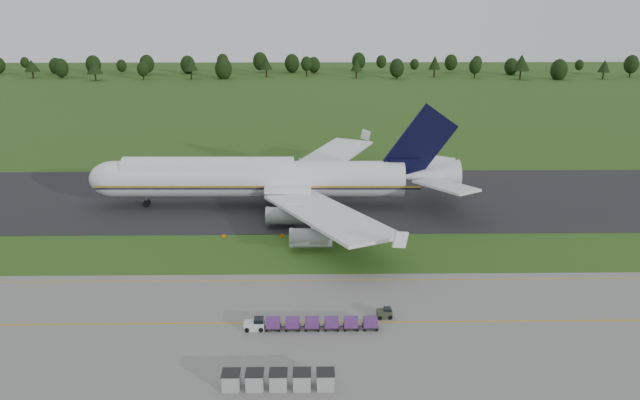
{
  "coord_description": "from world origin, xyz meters",
  "views": [
    {
      "loc": [
        0.54,
        -90.05,
        38.08
      ],
      "look_at": [
        1.83,
        2.0,
        8.07
      ],
      "focal_mm": 35.0,
      "sensor_mm": 36.0,
      "label": 1
    }
  ],
  "objects_px": {
    "aircraft": "(266,178)",
    "baggage_train": "(309,323)",
    "uld_row": "(278,380)",
    "utility_cart": "(384,314)",
    "edge_markers": "(253,236)"
  },
  "relations": [
    {
      "from": "utility_cart",
      "to": "edge_markers",
      "type": "xyz_separation_m",
      "value": [
        -18.8,
        27.51,
        -0.29
      ]
    },
    {
      "from": "aircraft",
      "to": "uld_row",
      "type": "relative_size",
      "value": 6.11
    },
    {
      "from": "edge_markers",
      "to": "aircraft",
      "type": "bearing_deg",
      "value": 85.93
    },
    {
      "from": "baggage_train",
      "to": "utility_cart",
      "type": "xyz_separation_m",
      "value": [
        9.32,
        2.69,
        -0.26
      ]
    },
    {
      "from": "aircraft",
      "to": "baggage_train",
      "type": "height_order",
      "value": "aircraft"
    },
    {
      "from": "utility_cart",
      "to": "aircraft",
      "type": "bearing_deg",
      "value": 111.88
    },
    {
      "from": "aircraft",
      "to": "edge_markers",
      "type": "bearing_deg",
      "value": -94.07
    },
    {
      "from": "baggage_train",
      "to": "uld_row",
      "type": "bearing_deg",
      "value": -104.86
    },
    {
      "from": "utility_cart",
      "to": "uld_row",
      "type": "bearing_deg",
      "value": -130.63
    },
    {
      "from": "utility_cart",
      "to": "edge_markers",
      "type": "distance_m",
      "value": 33.32
    },
    {
      "from": "aircraft",
      "to": "uld_row",
      "type": "distance_m",
      "value": 58.83
    },
    {
      "from": "baggage_train",
      "to": "utility_cart",
      "type": "bearing_deg",
      "value": 16.11
    },
    {
      "from": "edge_markers",
      "to": "uld_row",
      "type": "bearing_deg",
      "value": -81.42
    },
    {
      "from": "aircraft",
      "to": "baggage_train",
      "type": "relative_size",
      "value": 4.35
    },
    {
      "from": "aircraft",
      "to": "baggage_train",
      "type": "distance_m",
      "value": 47.57
    }
  ]
}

